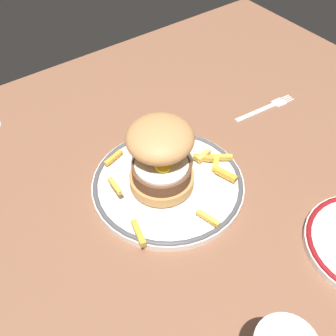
{
  "coord_description": "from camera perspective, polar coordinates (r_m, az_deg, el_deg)",
  "views": [
    {
      "loc": [
        -20.78,
        -35.35,
        51.83
      ],
      "look_at": [
        5.55,
        0.68,
        4.6
      ],
      "focal_mm": 43.97,
      "sensor_mm": 36.0,
      "label": 1
    }
  ],
  "objects": [
    {
      "name": "ground_plane",
      "position": [
        0.68,
        -3.48,
        -6.2
      ],
      "size": [
        130.43,
        90.1,
        4.0
      ],
      "primitive_type": "cube",
      "color": "brown"
    },
    {
      "name": "dinner_plate",
      "position": [
        0.68,
        -0.0,
        -2.19
      ],
      "size": [
        25.04,
        25.04,
        1.6
      ],
      "color": "white",
      "rests_on": "ground_plane"
    },
    {
      "name": "burger",
      "position": [
        0.64,
        -1.01,
        1.82
      ],
      "size": [
        15.26,
        15.24,
        10.62
      ],
      "color": "#BF874A",
      "rests_on": "dinner_plate"
    },
    {
      "name": "fries_pile",
      "position": [
        0.68,
        0.99,
        -0.28
      ],
      "size": [
        22.74,
        24.4,
        2.16
      ],
      "color": "gold",
      "rests_on": "dinner_plate"
    },
    {
      "name": "fork",
      "position": [
        0.86,
        13.49,
        8.17
      ],
      "size": [
        14.46,
        2.55,
        0.36
      ],
      "color": "silver",
      "rests_on": "ground_plane"
    }
  ]
}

